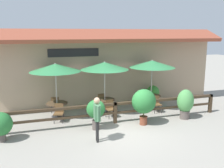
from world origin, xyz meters
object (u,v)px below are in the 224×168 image
(chair_far_streetside, at_px, (156,103))
(pedestrian, at_px, (97,114))
(dining_table_far, at_px, (151,98))
(potted_plant_tall_tropical, at_px, (96,110))
(patio_umbrella_middle, at_px, (105,66))
(potted_plant_small_flowering, at_px, (144,102))
(potted_plant_entrance_palm, at_px, (153,93))
(chair_near_wallside, at_px, (55,104))
(chair_middle_wallside, at_px, (100,100))
(patio_umbrella_near, at_px, (55,68))
(chair_far_wallside, at_px, (145,97))
(potted_plant_broad_leaf, at_px, (185,103))
(potted_plant_corner_fern, at_px, (0,125))
(dining_table_middle, at_px, (105,102))
(chair_near_streetside, at_px, (59,112))
(patio_umbrella_far, at_px, (152,64))
(dining_table_near, at_px, (57,105))
(chair_middle_streetside, at_px, (110,108))

(chair_far_streetside, xyz_separation_m, pedestrian, (-3.78, -2.56, 0.64))
(dining_table_far, distance_m, potted_plant_tall_tropical, 4.17)
(chair_far_streetside, bearing_deg, patio_umbrella_middle, 167.41)
(potted_plant_small_flowering, distance_m, potted_plant_entrance_palm, 3.67)
(chair_near_wallside, distance_m, chair_middle_wallside, 2.39)
(patio_umbrella_near, distance_m, potted_plant_small_flowering, 4.43)
(chair_far_streetside, bearing_deg, pedestrian, -142.66)
(chair_far_wallside, bearing_deg, chair_near_wallside, 13.65)
(potted_plant_broad_leaf, distance_m, potted_plant_corner_fern, 8.05)
(dining_table_middle, xyz_separation_m, potted_plant_tall_tropical, (-0.99, -2.10, 0.28))
(chair_middle_wallside, relative_size, potted_plant_corner_fern, 0.73)
(dining_table_far, xyz_separation_m, potted_plant_broad_leaf, (0.77, -2.05, 0.23))
(chair_middle_wallside, relative_size, potted_plant_small_flowering, 0.52)
(potted_plant_broad_leaf, relative_size, potted_plant_tall_tropical, 1.10)
(chair_near_streetside, distance_m, patio_umbrella_far, 5.40)
(patio_umbrella_near, bearing_deg, chair_far_wallside, 7.46)
(patio_umbrella_far, xyz_separation_m, dining_table_far, (0.00, 0.00, -1.85))
(chair_near_streetside, height_order, pedestrian, pedestrian)
(chair_near_streetside, xyz_separation_m, chair_far_wallside, (4.99, 1.39, 0.00))
(dining_table_far, relative_size, chair_far_wallside, 1.23)
(patio_umbrella_far, relative_size, dining_table_far, 2.57)
(dining_table_near, distance_m, chair_far_wallside, 5.04)
(chair_middle_wallside, xyz_separation_m, potted_plant_tall_tropical, (-0.95, -2.88, 0.38))
(chair_near_wallside, distance_m, patio_umbrella_middle, 3.21)
(chair_near_streetside, bearing_deg, chair_middle_wallside, 46.47)
(dining_table_near, height_order, potted_plant_corner_fern, potted_plant_corner_fern)
(patio_umbrella_far, height_order, potted_plant_small_flowering, patio_umbrella_far)
(potted_plant_entrance_palm, bearing_deg, potted_plant_broad_leaf, -85.71)
(dining_table_near, bearing_deg, dining_table_middle, -1.50)
(chair_near_wallside, xyz_separation_m, patio_umbrella_far, (5.02, -0.80, 1.95))
(chair_near_streetside, height_order, chair_near_wallside, same)
(dining_table_near, relative_size, chair_near_wallside, 1.23)
(chair_middle_streetside, relative_size, pedestrian, 0.49)
(chair_middle_streetside, bearing_deg, dining_table_far, 9.36)
(chair_far_streetside, xyz_separation_m, potted_plant_corner_fern, (-7.23, -1.46, 0.20))
(patio_umbrella_middle, bearing_deg, potted_plant_corner_fern, -154.91)
(patio_umbrella_near, relative_size, chair_far_wallside, 3.17)
(dining_table_near, xyz_separation_m, chair_far_wallside, (5.00, 0.65, -0.10))
(patio_umbrella_far, height_order, pedestrian, patio_umbrella_far)
(dining_table_near, bearing_deg, chair_far_streetside, -9.04)
(chair_near_streetside, relative_size, patio_umbrella_middle, 0.32)
(chair_far_streetside, height_order, potted_plant_broad_leaf, potted_plant_broad_leaf)
(potted_plant_small_flowering, bearing_deg, chair_near_wallside, 140.25)
(chair_near_wallside, bearing_deg, patio_umbrella_middle, 167.60)
(patio_umbrella_near, relative_size, chair_near_wallside, 3.17)
(patio_umbrella_near, height_order, potted_plant_tall_tropical, patio_umbrella_near)
(dining_table_far, height_order, potted_plant_entrance_palm, potted_plant_entrance_palm)
(chair_near_streetside, distance_m, chair_middle_streetside, 2.45)
(chair_middle_wallside, height_order, pedestrian, pedestrian)
(chair_near_wallside, xyz_separation_m, chair_middle_wallside, (2.39, -0.02, 0.00))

